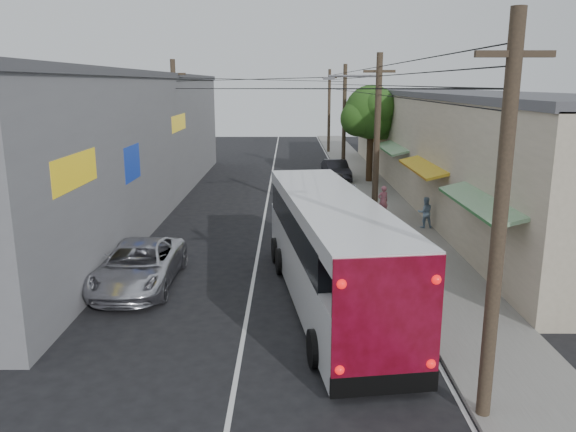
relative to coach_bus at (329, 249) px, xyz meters
name	(u,v)px	position (x,y,z in m)	size (l,w,h in m)	color
ground	(238,370)	(-2.49, -4.37, -1.72)	(120.00, 120.00, 0.00)	black
sidewalk	(378,199)	(4.01, 15.63, -1.66)	(3.00, 80.00, 0.12)	slate
building_right	(448,143)	(8.50, 17.63, 1.43)	(7.09, 40.00, 6.25)	beige
building_left	(107,141)	(-10.99, 13.63, 1.93)	(7.20, 36.00, 7.25)	slate
utility_poles	(321,129)	(0.63, 15.96, 2.40)	(11.80, 45.28, 8.00)	#473828
street_tree	(372,114)	(4.38, 21.65, 2.95)	(4.40, 4.00, 6.60)	#3F2B19
coach_bus	(329,249)	(0.00, 0.00, 0.00)	(3.91, 11.76, 3.33)	white
jeepney	(139,265)	(-6.29, 1.34, -0.98)	(2.45, 5.32, 1.48)	silver
parked_suv	(344,213)	(1.31, 8.63, -0.85)	(2.44, 5.99, 1.74)	#A9A9B2
parked_car_mid	(332,186)	(1.31, 16.09, -0.95)	(1.84, 4.57, 1.56)	#2B2A30
parked_car_far	(336,170)	(2.11, 22.63, -1.01)	(1.51, 4.32, 1.42)	black
pedestrian_near	(383,201)	(3.54, 11.20, -0.84)	(0.56, 0.37, 1.54)	#C4687F
pedestrian_far	(425,212)	(5.11, 8.81, -0.88)	(0.70, 0.55, 1.45)	#84A2C0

